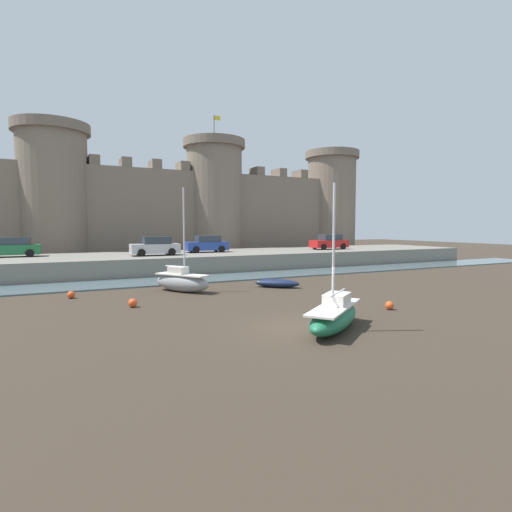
# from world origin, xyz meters

# --- Properties ---
(ground_plane) EXTENTS (160.00, 160.00, 0.00)m
(ground_plane) POSITION_xyz_m (0.00, 0.00, 0.00)
(ground_plane) COLOR #382D23
(water_channel) EXTENTS (80.00, 4.50, 0.10)m
(water_channel) POSITION_xyz_m (0.00, 15.73, 0.05)
(water_channel) COLOR slate
(water_channel) RESTS_ON ground
(quay_road) EXTENTS (65.73, 10.00, 1.52)m
(quay_road) POSITION_xyz_m (0.00, 22.98, 0.76)
(quay_road) COLOR slate
(quay_road) RESTS_ON ground
(castle) EXTENTS (61.34, 7.61, 17.65)m
(castle) POSITION_xyz_m (-0.00, 34.06, 6.68)
(castle) COLOR #7A6B5B
(castle) RESTS_ON ground
(rowboat_foreground_right) EXTENTS (2.90, 2.68, 0.56)m
(rowboat_foreground_right) POSITION_xyz_m (4.28, 9.67, 0.30)
(rowboat_foreground_right) COLOR #141E3D
(rowboat_foreground_right) RESTS_ON ground
(sailboat_midflat_left) EXTENTS (4.46, 3.81, 5.68)m
(sailboat_midflat_left) POSITION_xyz_m (1.02, -0.77, 0.57)
(sailboat_midflat_left) COLOR #1E6B47
(sailboat_midflat_left) RESTS_ON ground
(sailboat_foreground_left) EXTENTS (3.18, 4.02, 6.39)m
(sailboat_foreground_left) POSITION_xyz_m (-1.83, 10.77, 0.66)
(sailboat_foreground_left) COLOR gray
(sailboat_foreground_left) RESTS_ON ground
(mooring_buoy_near_shore) EXTENTS (0.44, 0.44, 0.44)m
(mooring_buoy_near_shore) POSITION_xyz_m (-5.34, 7.22, 0.22)
(mooring_buoy_near_shore) COLOR #E04C1E
(mooring_buoy_near_shore) RESTS_ON ground
(mooring_buoy_mid_mud) EXTENTS (0.41, 0.41, 0.41)m
(mooring_buoy_mid_mud) POSITION_xyz_m (-8.05, 11.29, 0.21)
(mooring_buoy_mid_mud) COLOR #E04C1E
(mooring_buoy_mid_mud) RESTS_ON ground
(mooring_buoy_near_channel) EXTENTS (0.41, 0.41, 0.41)m
(mooring_buoy_near_channel) POSITION_xyz_m (5.78, 1.14, 0.20)
(mooring_buoy_near_channel) COLOR #E04C1E
(mooring_buoy_near_channel) RESTS_ON ground
(car_quay_centre_east) EXTENTS (4.13, 1.93, 1.62)m
(car_quay_centre_east) POSITION_xyz_m (-1.14, 21.51, 2.30)
(car_quay_centre_east) COLOR #B2B5B7
(car_quay_centre_east) RESTS_ON quay_road
(car_quay_east) EXTENTS (4.13, 1.93, 1.62)m
(car_quay_east) POSITION_xyz_m (-11.99, 25.02, 2.30)
(car_quay_east) COLOR #1E6638
(car_quay_east) RESTS_ON quay_road
(car_quay_centre_west) EXTENTS (4.13, 1.93, 1.62)m
(car_quay_centre_west) POSITION_xyz_m (4.24, 23.58, 2.30)
(car_quay_centre_west) COLOR #263F99
(car_quay_centre_west) RESTS_ON quay_road
(car_quay_west) EXTENTS (4.13, 1.93, 1.62)m
(car_quay_west) POSITION_xyz_m (17.91, 22.39, 2.30)
(car_quay_west) COLOR red
(car_quay_west) RESTS_ON quay_road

